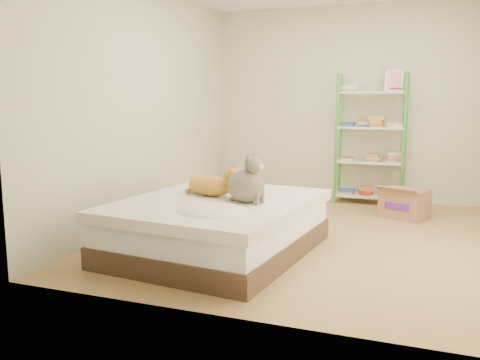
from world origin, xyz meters
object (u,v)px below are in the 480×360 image
at_px(bed, 218,226).
at_px(orange_cat, 210,183).
at_px(shelf_unit, 371,142).
at_px(white_bin, 246,182).
at_px(grey_cat, 246,179).
at_px(cardboard_box, 405,203).

relative_size(bed, orange_cat, 3.55).
height_order(shelf_unit, white_bin, shelf_unit).
height_order(orange_cat, white_bin, orange_cat).
relative_size(grey_cat, white_bin, 1.07).
bearing_deg(shelf_unit, grey_cat, -105.04).
distance_m(grey_cat, cardboard_box, 2.43).
height_order(bed, grey_cat, grey_cat).
distance_m(orange_cat, grey_cat, 0.47).
distance_m(shelf_unit, white_bin, 1.83).
distance_m(grey_cat, shelf_unit, 2.86).
height_order(orange_cat, shelf_unit, shelf_unit).
height_order(orange_cat, grey_cat, grey_cat).
height_order(grey_cat, white_bin, grey_cat).
bearing_deg(grey_cat, white_bin, 28.56).
bearing_deg(cardboard_box, orange_cat, -109.68).
bearing_deg(cardboard_box, shelf_unit, 145.87).
bearing_deg(grey_cat, shelf_unit, -6.29).
relative_size(shelf_unit, cardboard_box, 2.87).
distance_m(bed, cardboard_box, 2.50).
bearing_deg(shelf_unit, white_bin, -178.97).
bearing_deg(grey_cat, bed, 90.81).
distance_m(orange_cat, white_bin, 2.63).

